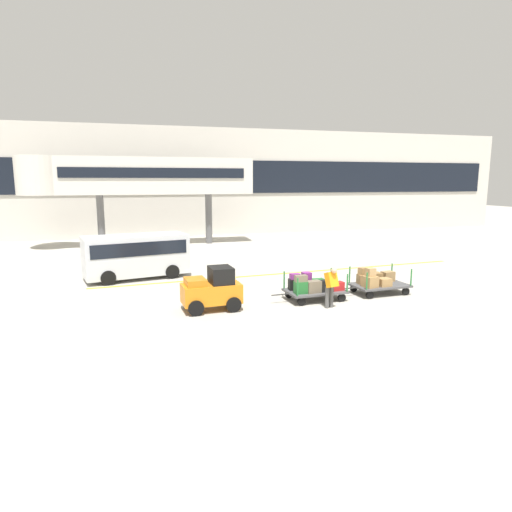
% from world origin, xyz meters
% --- Properties ---
extents(ground_plane, '(120.00, 120.00, 0.00)m').
position_xyz_m(ground_plane, '(0.00, 0.00, 0.00)').
color(ground_plane, '#B2ADA0').
extents(apron_lead_line, '(19.60, 1.71, 0.01)m').
position_xyz_m(apron_lead_line, '(0.46, 8.03, 0.00)').
color(apron_lead_line, yellow).
rests_on(apron_lead_line, ground_plane).
extents(terminal_building, '(56.29, 2.51, 9.14)m').
position_xyz_m(terminal_building, '(0.00, 25.98, 4.58)').
color(terminal_building, beige).
rests_on(terminal_building, ground_plane).
extents(jet_bridge, '(16.07, 3.00, 6.32)m').
position_xyz_m(jet_bridge, '(-7.28, 19.99, 4.96)').
color(jet_bridge, silver).
rests_on(jet_bridge, ground_plane).
extents(baggage_tug, '(2.17, 1.34, 1.58)m').
position_xyz_m(baggage_tug, '(-4.57, 2.67, 0.75)').
color(baggage_tug, orange).
rests_on(baggage_tug, ground_plane).
extents(baggage_cart_lead, '(3.04, 1.54, 1.11)m').
position_xyz_m(baggage_cart_lead, '(-0.47, 2.91, 0.55)').
color(baggage_cart_lead, '#4C4C4F').
rests_on(baggage_cart_lead, ground_plane).
extents(baggage_cart_middle, '(3.04, 1.54, 1.19)m').
position_xyz_m(baggage_cart_middle, '(2.44, 3.13, 0.53)').
color(baggage_cart_middle, '#4C4C4F').
rests_on(baggage_cart_middle, ground_plane).
extents(baggage_handler, '(0.50, 0.52, 1.56)m').
position_xyz_m(baggage_handler, '(-0.32, 1.71, 0.87)').
color(baggage_handler, '#4C4C4C').
rests_on(baggage_handler, ground_plane).
extents(shuttle_van, '(5.09, 2.87, 2.10)m').
position_xyz_m(shuttle_van, '(-7.17, 8.92, 1.23)').
color(shuttle_van, silver).
rests_on(shuttle_van, ground_plane).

